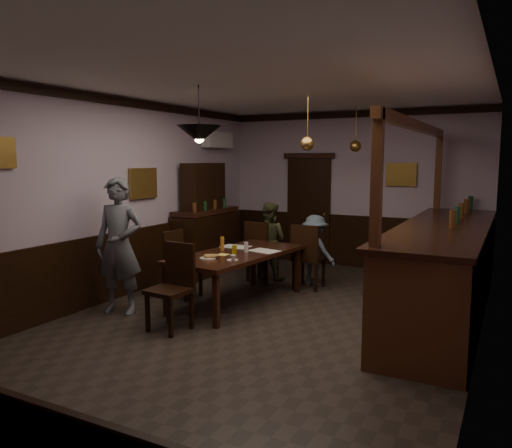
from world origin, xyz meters
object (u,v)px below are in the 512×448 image
Objects in this scene: chair_far_right at (307,254)px; chair_near at (174,282)px; chair_far_left at (260,249)px; bar_counter at (444,268)px; person_seated_right at (315,251)px; pendant_brass_far at (356,146)px; pendant_brass_mid at (307,144)px; chair_side at (179,261)px; soda_can at (235,250)px; person_standing at (119,246)px; coffee_cup at (233,258)px; sideboard at (206,229)px; pendant_iron at (199,134)px; dining_table at (237,257)px; person_seated_left at (269,241)px.

chair_far_right is 1.00× the size of chair_near.
bar_counter reaches higher than chair_far_left.
pendant_brass_far reaches higher than person_seated_right.
chair_far_right is (0.90, -0.10, 0.01)m from chair_far_left.
pendant_brass_mid is 1.00× the size of pendant_brass_far.
chair_side is 8.40× the size of soda_can.
coffee_cup is (1.46, 0.54, -0.12)m from person_standing.
sideboard reaches higher than soda_can.
pendant_iron reaches higher than sideboard.
chair_far_right is at bearing 110.07° from pendant_brass_mid.
chair_near reaches higher than chair_side.
pendant_brass_mid is 1.73m from pendant_brass_far.
dining_table is 2.84× the size of pendant_brass_far.
chair_side reaches higher than coffee_cup.
chair_side is 1.25× the size of pendant_brass_mid.
pendant_brass_far is (1.00, 2.43, 1.49)m from soda_can.
soda_can is (0.97, -0.02, 0.26)m from chair_side.
person_standing is at bearing -140.22° from soda_can.
person_seated_right is 2.99m from pendant_iron.
soda_can is at bearing -78.89° from dining_table.
sideboard is (-1.19, 0.15, 0.24)m from chair_far_left.
soda_can is 0.03× the size of bar_counter.
pendant_iron is (-0.71, -2.28, 1.80)m from person_seated_right.
pendant_brass_mid reaches higher than bar_counter.
pendant_iron is at bearing -109.71° from pendant_brass_far.
pendant_brass_far is at bearing 66.15° from dining_table.
pendant_iron reaches higher than soda_can.
coffee_cup is at bearing -151.17° from bar_counter.
chair_far_right is 2.95m from person_standing.
pendant_iron is at bearing 97.62° from person_seated_left.
soda_can is 2.18m from sideboard.
person_seated_right is (1.81, 2.61, -0.33)m from person_standing.
chair_near is 1.47× the size of pendant_iron.
person_seated_right reaches higher than dining_table.
soda_can is 0.17× the size of pendant_iron.
dining_table is 1.35m from chair_far_left.
pendant_brass_mid is at bearing 67.79° from chair_near.
bar_counter reaches higher than sideboard.
sideboard is 3.04m from pendant_brass_far.
chair_far_right is 2.12m from sideboard.
dining_table is 3.00m from pendant_brass_far.
person_standing reaches higher than soda_can.
chair_side is 1.82m from person_seated_left.
pendant_iron is 1.67m from pendant_brass_mid.
pendant_iron is at bearing -96.50° from dining_table.
pendant_brass_mid is (0.82, 0.60, 1.61)m from dining_table.
chair_far_right is 0.52× the size of sideboard.
chair_far_left is 1.48m from soda_can.
pendant_brass_mid reaches higher than person_seated_right.
pendant_iron is (1.09, 0.33, 1.47)m from person_standing.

